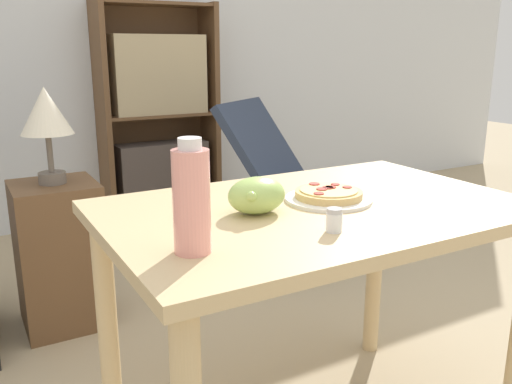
# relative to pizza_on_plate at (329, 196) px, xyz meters

# --- Properties ---
(wall_back) EXTENTS (8.00, 0.05, 2.60)m
(wall_back) POSITION_rel_pizza_on_plate_xyz_m (-0.05, 2.55, 0.53)
(wall_back) COLOR silver
(wall_back) RESTS_ON ground_plane
(dining_table) EXTENTS (1.16, 0.75, 0.76)m
(dining_table) POSITION_rel_pizza_on_plate_xyz_m (-0.06, -0.02, -0.13)
(dining_table) COLOR #D1B27F
(dining_table) RESTS_ON ground_plane
(pizza_on_plate) EXTENTS (0.25, 0.25, 0.04)m
(pizza_on_plate) POSITION_rel_pizza_on_plate_xyz_m (0.00, 0.00, 0.00)
(pizza_on_plate) COLOR white
(pizza_on_plate) RESTS_ON dining_table
(grape_bunch) EXTENTS (0.16, 0.12, 0.10)m
(grape_bunch) POSITION_rel_pizza_on_plate_xyz_m (-0.23, -0.00, 0.03)
(grape_bunch) COLOR #A8CC66
(grape_bunch) RESTS_ON dining_table
(drink_bottle) EXTENTS (0.08, 0.08, 0.24)m
(drink_bottle) POSITION_rel_pizza_on_plate_xyz_m (-0.49, -0.18, 0.10)
(drink_bottle) COLOR pink
(drink_bottle) RESTS_ON dining_table
(salt_shaker) EXTENTS (0.04, 0.04, 0.06)m
(salt_shaker) POSITION_rel_pizza_on_plate_xyz_m (-0.15, -0.22, 0.01)
(salt_shaker) COLOR white
(salt_shaker) RESTS_ON dining_table
(lounge_chair_far) EXTENTS (0.85, 0.95, 0.88)m
(lounge_chair_far) POSITION_rel_pizza_on_plate_xyz_m (0.79, 1.42, -0.49)
(lounge_chair_far) COLOR black
(lounge_chair_far) RESTS_ON ground_plane
(bookshelf) EXTENTS (0.80, 0.29, 1.48)m
(bookshelf) POSITION_rel_pizza_on_plate_xyz_m (0.34, 2.38, -0.10)
(bookshelf) COLOR brown
(bookshelf) RESTS_ON ground_plane
(side_table) EXTENTS (0.34, 0.34, 0.64)m
(side_table) POSITION_rel_pizza_on_plate_xyz_m (-0.57, 1.13, -0.46)
(side_table) COLOR brown
(side_table) RESTS_ON ground_plane
(table_lamp) EXTENTS (0.21, 0.21, 0.40)m
(table_lamp) POSITION_rel_pizza_on_plate_xyz_m (-0.57, 1.13, 0.14)
(table_lamp) COLOR #665B51
(table_lamp) RESTS_ON side_table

